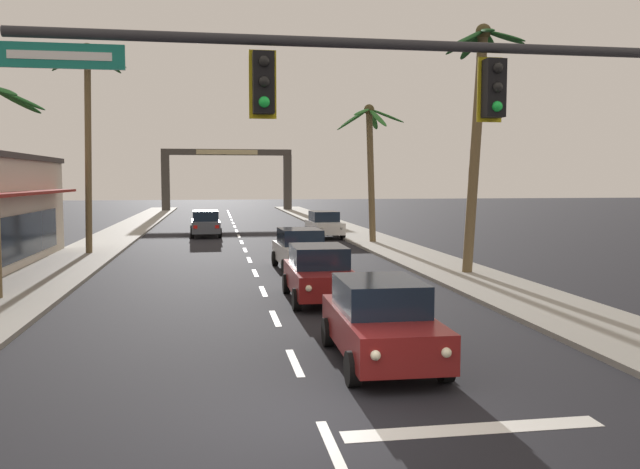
# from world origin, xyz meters

# --- Properties ---
(ground_plane) EXTENTS (220.00, 220.00, 0.00)m
(ground_plane) POSITION_xyz_m (0.00, 0.00, 0.00)
(ground_plane) COLOR black
(sidewalk_right) EXTENTS (3.20, 110.00, 0.14)m
(sidewalk_right) POSITION_xyz_m (7.80, 20.00, 0.07)
(sidewalk_right) COLOR gray
(sidewalk_right) RESTS_ON ground
(sidewalk_left) EXTENTS (3.20, 110.00, 0.14)m
(sidewalk_left) POSITION_xyz_m (-7.80, 20.00, 0.07)
(sidewalk_left) COLOR gray
(sidewalk_left) RESTS_ON ground
(lane_markings) EXTENTS (4.28, 87.29, 0.01)m
(lane_markings) POSITION_xyz_m (0.46, 19.41, 0.00)
(lane_markings) COLOR silver
(lane_markings) RESTS_ON ground
(traffic_signal_mast) EXTENTS (11.31, 0.41, 6.72)m
(traffic_signal_mast) POSITION_xyz_m (2.96, 0.49, 4.70)
(traffic_signal_mast) COLOR #2D2D33
(traffic_signal_mast) RESTS_ON ground
(sedan_lead_at_stop_bar) EXTENTS (2.01, 4.47, 1.68)m
(sedan_lead_at_stop_bar) POSITION_xyz_m (1.73, 3.10, 0.85)
(sedan_lead_at_stop_bar) COLOR maroon
(sedan_lead_at_stop_bar) RESTS_ON ground
(sedan_third_in_queue) EXTENTS (1.97, 4.46, 1.68)m
(sedan_third_in_queue) POSITION_xyz_m (1.57, 9.95, 0.85)
(sedan_third_in_queue) COLOR maroon
(sedan_third_in_queue) RESTS_ON ground
(sedan_fifth_in_queue) EXTENTS (2.10, 4.51, 1.68)m
(sedan_fifth_in_queue) POSITION_xyz_m (1.90, 16.79, 0.85)
(sedan_fifth_in_queue) COLOR silver
(sedan_fifth_in_queue) RESTS_ON ground
(sedan_oncoming_far) EXTENTS (2.07, 4.50, 1.68)m
(sedan_oncoming_far) POSITION_xyz_m (-2.14, 33.18, 0.85)
(sedan_oncoming_far) COLOR #4C515B
(sedan_oncoming_far) RESTS_ON ground
(sedan_parked_nearest_kerb) EXTENTS (2.07, 4.50, 1.68)m
(sedan_parked_nearest_kerb) POSITION_xyz_m (5.32, 31.10, 0.85)
(sedan_parked_nearest_kerb) COLOR silver
(sedan_parked_nearest_kerb) RESTS_ON ground
(palm_left_third) EXTENTS (3.72, 3.78, 10.16)m
(palm_left_third) POSITION_xyz_m (-7.46, 23.34, 7.32)
(palm_left_third) COLOR brown
(palm_left_third) RESTS_ON ground
(palm_right_second) EXTENTS (3.09, 3.06, 9.54)m
(palm_right_second) POSITION_xyz_m (8.36, 14.16, 6.43)
(palm_right_second) COLOR brown
(palm_right_second) RESTS_ON ground
(palm_right_third) EXTENTS (3.92, 3.70, 7.94)m
(palm_right_third) POSITION_xyz_m (7.19, 26.75, 5.51)
(palm_right_third) COLOR brown
(palm_right_third) RESTS_ON ground
(town_gateway_arch) EXTENTS (15.00, 0.90, 7.19)m
(town_gateway_arch) POSITION_xyz_m (0.00, 67.31, 4.63)
(town_gateway_arch) COLOR #423D38
(town_gateway_arch) RESTS_ON ground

